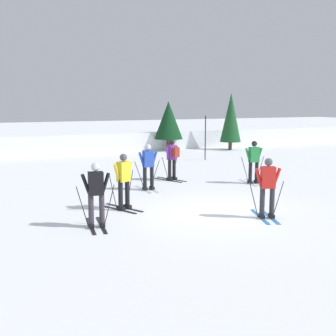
{
  "coord_description": "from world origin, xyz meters",
  "views": [
    {
      "loc": [
        -6.38,
        -10.57,
        3.25
      ],
      "look_at": [
        -0.29,
        3.19,
        0.9
      ],
      "focal_mm": 45.73,
      "sensor_mm": 36.0,
      "label": 1
    }
  ],
  "objects_px": {
    "skier_red": "(268,186)",
    "trail_marker_pole": "(205,138)",
    "skier_purple": "(172,158)",
    "skier_green": "(254,161)",
    "skier_blue": "(148,166)",
    "skier_black": "(96,193)",
    "conifer_far_centre": "(168,120)",
    "skier_yellow": "(124,180)",
    "conifer_far_left": "(231,118)"
  },
  "relations": [
    {
      "from": "skier_blue",
      "to": "skier_red",
      "type": "distance_m",
      "value": 5.21
    },
    {
      "from": "skier_yellow",
      "to": "conifer_far_left",
      "type": "xyz_separation_m",
      "value": [
        11.67,
        12.62,
        1.25
      ]
    },
    {
      "from": "skier_green",
      "to": "conifer_far_left",
      "type": "bearing_deg",
      "value": 62.24
    },
    {
      "from": "skier_yellow",
      "to": "skier_green",
      "type": "distance_m",
      "value": 6.31
    },
    {
      "from": "skier_blue",
      "to": "skier_yellow",
      "type": "xyz_separation_m",
      "value": [
        -1.73,
        -2.39,
        0.0
      ]
    },
    {
      "from": "skier_yellow",
      "to": "conifer_far_left",
      "type": "distance_m",
      "value": 17.24
    },
    {
      "from": "skier_purple",
      "to": "conifer_far_left",
      "type": "bearing_deg",
      "value": 46.61
    },
    {
      "from": "trail_marker_pole",
      "to": "conifer_far_centre",
      "type": "xyz_separation_m",
      "value": [
        0.01,
        5.07,
        0.78
      ]
    },
    {
      "from": "skier_red",
      "to": "skier_yellow",
      "type": "relative_size",
      "value": 1.0
    },
    {
      "from": "skier_black",
      "to": "skier_blue",
      "type": "distance_m",
      "value": 4.88
    },
    {
      "from": "skier_black",
      "to": "conifer_far_left",
      "type": "relative_size",
      "value": 0.45
    },
    {
      "from": "skier_purple",
      "to": "skier_yellow",
      "type": "bearing_deg",
      "value": -131.26
    },
    {
      "from": "trail_marker_pole",
      "to": "conifer_far_left",
      "type": "distance_m",
      "value": 5.64
    },
    {
      "from": "skier_blue",
      "to": "skier_green",
      "type": "xyz_separation_m",
      "value": [
        4.29,
        -0.51,
        0.0
      ]
    },
    {
      "from": "skier_black",
      "to": "trail_marker_pole",
      "type": "xyz_separation_m",
      "value": [
        8.86,
        10.3,
        0.32
      ]
    },
    {
      "from": "conifer_far_centre",
      "to": "skier_green",
      "type": "bearing_deg",
      "value": -97.71
    },
    {
      "from": "skier_black",
      "to": "skier_yellow",
      "type": "bearing_deg",
      "value": 50.63
    },
    {
      "from": "skier_purple",
      "to": "trail_marker_pole",
      "type": "xyz_separation_m",
      "value": [
        4.29,
        4.99,
        0.28
      ]
    },
    {
      "from": "skier_blue",
      "to": "conifer_far_centre",
      "type": "xyz_separation_m",
      "value": [
        5.92,
        11.48,
        1.1
      ]
    },
    {
      "from": "skier_green",
      "to": "trail_marker_pole",
      "type": "relative_size",
      "value": 0.7
    },
    {
      "from": "skier_black",
      "to": "skier_yellow",
      "type": "xyz_separation_m",
      "value": [
        1.23,
        1.49,
        0.0
      ]
    },
    {
      "from": "skier_black",
      "to": "skier_green",
      "type": "relative_size",
      "value": 1.0
    },
    {
      "from": "skier_blue",
      "to": "conifer_far_left",
      "type": "xyz_separation_m",
      "value": [
        9.95,
        10.23,
        1.26
      ]
    },
    {
      "from": "conifer_far_left",
      "to": "skier_blue",
      "type": "bearing_deg",
      "value": -134.19
    },
    {
      "from": "skier_red",
      "to": "conifer_far_centre",
      "type": "distance_m",
      "value": 17.02
    },
    {
      "from": "trail_marker_pole",
      "to": "conifer_far_centre",
      "type": "height_order",
      "value": "conifer_far_centre"
    },
    {
      "from": "skier_black",
      "to": "skier_red",
      "type": "height_order",
      "value": "same"
    },
    {
      "from": "conifer_far_centre",
      "to": "skier_yellow",
      "type": "bearing_deg",
      "value": -118.84
    },
    {
      "from": "skier_black",
      "to": "skier_purple",
      "type": "distance_m",
      "value": 7.01
    },
    {
      "from": "skier_black",
      "to": "skier_purple",
      "type": "relative_size",
      "value": 1.0
    },
    {
      "from": "skier_red",
      "to": "trail_marker_pole",
      "type": "bearing_deg",
      "value": 69.37
    },
    {
      "from": "skier_blue",
      "to": "skier_green",
      "type": "distance_m",
      "value": 4.32
    },
    {
      "from": "skier_black",
      "to": "skier_yellow",
      "type": "height_order",
      "value": "same"
    },
    {
      "from": "skier_purple",
      "to": "conifer_far_centre",
      "type": "height_order",
      "value": "conifer_far_centre"
    },
    {
      "from": "skier_purple",
      "to": "skier_green",
      "type": "xyz_separation_m",
      "value": [
        2.67,
        -1.93,
        -0.04
      ]
    },
    {
      "from": "skier_blue",
      "to": "skier_purple",
      "type": "xyz_separation_m",
      "value": [
        1.62,
        1.42,
        0.04
      ]
    },
    {
      "from": "skier_blue",
      "to": "skier_red",
      "type": "bearing_deg",
      "value": -71.74
    },
    {
      "from": "skier_red",
      "to": "skier_yellow",
      "type": "bearing_deg",
      "value": 142.69
    },
    {
      "from": "skier_red",
      "to": "skier_green",
      "type": "relative_size",
      "value": 1.0
    },
    {
      "from": "skier_black",
      "to": "skier_red",
      "type": "distance_m",
      "value": 4.71
    },
    {
      "from": "skier_black",
      "to": "skier_red",
      "type": "xyz_separation_m",
      "value": [
        4.59,
        -1.07,
        -0.0
      ]
    },
    {
      "from": "skier_red",
      "to": "skier_green",
      "type": "bearing_deg",
      "value": 59.09
    },
    {
      "from": "skier_green",
      "to": "skier_black",
      "type": "bearing_deg",
      "value": -155.02
    },
    {
      "from": "skier_blue",
      "to": "skier_black",
      "type": "bearing_deg",
      "value": -127.22
    },
    {
      "from": "skier_blue",
      "to": "skier_yellow",
      "type": "height_order",
      "value": "same"
    },
    {
      "from": "skier_blue",
      "to": "conifer_far_left",
      "type": "distance_m",
      "value": 14.33
    },
    {
      "from": "skier_yellow",
      "to": "skier_green",
      "type": "relative_size",
      "value": 1.0
    },
    {
      "from": "skier_purple",
      "to": "skier_green",
      "type": "bearing_deg",
      "value": -35.9
    },
    {
      "from": "skier_purple",
      "to": "skier_green",
      "type": "distance_m",
      "value": 3.3
    },
    {
      "from": "skier_purple",
      "to": "skier_red",
      "type": "relative_size",
      "value": 1.0
    }
  ]
}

